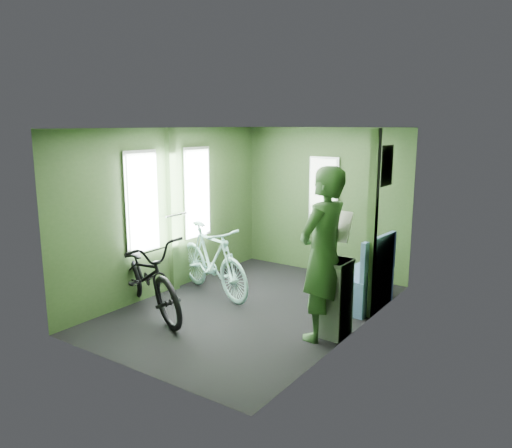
{
  "coord_description": "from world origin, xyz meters",
  "views": [
    {
      "loc": [
        3.52,
        -5.02,
        2.35
      ],
      "look_at": [
        0.0,
        0.1,
        1.1
      ],
      "focal_mm": 35.0,
      "sensor_mm": 36.0,
      "label": 1
    }
  ],
  "objects_px": {
    "bicycle_black": "(148,313)",
    "waste_box": "(336,298)",
    "bicycle_mint": "(213,294)",
    "passenger": "(323,254)",
    "bench_seat": "(363,285)"
  },
  "relations": [
    {
      "from": "bicycle_mint",
      "to": "waste_box",
      "type": "bearing_deg",
      "value": -79.41
    },
    {
      "from": "waste_box",
      "to": "bench_seat",
      "type": "height_order",
      "value": "bench_seat"
    },
    {
      "from": "passenger",
      "to": "waste_box",
      "type": "distance_m",
      "value": 0.55
    },
    {
      "from": "bicycle_black",
      "to": "bench_seat",
      "type": "bearing_deg",
      "value": -27.51
    },
    {
      "from": "bicycle_black",
      "to": "bicycle_mint",
      "type": "distance_m",
      "value": 1.03
    },
    {
      "from": "passenger",
      "to": "bench_seat",
      "type": "xyz_separation_m",
      "value": [
        -0.0,
        1.18,
        -0.68
      ]
    },
    {
      "from": "bicycle_mint",
      "to": "passenger",
      "type": "bearing_deg",
      "value": -83.7
    },
    {
      "from": "bicycle_mint",
      "to": "bench_seat",
      "type": "xyz_separation_m",
      "value": [
        1.91,
        0.77,
        0.28
      ]
    },
    {
      "from": "bicycle_black",
      "to": "passenger",
      "type": "relative_size",
      "value": 1.02
    },
    {
      "from": "waste_box",
      "to": "bench_seat",
      "type": "relative_size",
      "value": 0.92
    },
    {
      "from": "bicycle_mint",
      "to": "waste_box",
      "type": "xyz_separation_m",
      "value": [
        2.02,
        -0.28,
        0.44
      ]
    },
    {
      "from": "bicycle_mint",
      "to": "passenger",
      "type": "xyz_separation_m",
      "value": [
        1.91,
        -0.41,
        0.96
      ]
    },
    {
      "from": "bicycle_mint",
      "to": "waste_box",
      "type": "relative_size",
      "value": 1.91
    },
    {
      "from": "waste_box",
      "to": "bench_seat",
      "type": "xyz_separation_m",
      "value": [
        -0.11,
        1.05,
        -0.16
      ]
    },
    {
      "from": "bicycle_black",
      "to": "waste_box",
      "type": "height_order",
      "value": "waste_box"
    }
  ]
}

